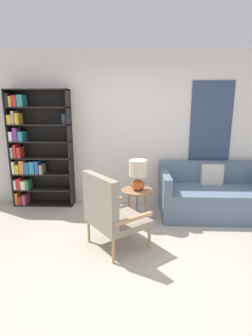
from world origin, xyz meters
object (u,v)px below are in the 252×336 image
object	(u,v)px
table_lamp	(138,173)
armchair	(109,210)
bookshelf	(34,151)
couch	(213,196)
side_table	(137,194)

from	to	relation	value
table_lamp	armchair	bearing A→B (deg)	-115.67
bookshelf	couch	size ratio (longest dim) A/B	1.17
bookshelf	table_lamp	bearing A→B (deg)	-22.22
side_table	armchair	bearing A→B (deg)	-114.27
table_lamp	couch	bearing A→B (deg)	18.80
couch	armchair	bearing A→B (deg)	-144.00
armchair	couch	bearing A→B (deg)	36.00
couch	table_lamp	bearing A→B (deg)	-161.20
bookshelf	table_lamp	distance (m)	1.99
armchair	table_lamp	world-z (taller)	table_lamp
bookshelf	couch	bearing A→B (deg)	-5.88
side_table	bookshelf	bearing A→B (deg)	158.37
side_table	couch	bearing A→B (deg)	17.60
armchair	table_lamp	bearing A→B (deg)	64.33
armchair	side_table	xyz separation A→B (m)	(0.35, 0.78, -0.05)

